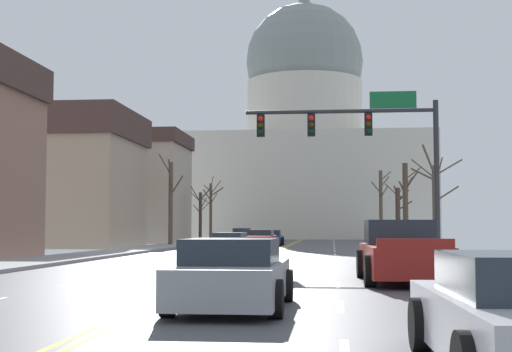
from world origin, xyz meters
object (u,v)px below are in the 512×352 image
Objects in this scene: sedan_near_00 at (390,252)px; sedan_oncoming_00 at (229,244)px; sedan_oncoming_01 at (260,239)px; sedan_oncoming_03 at (242,236)px; sedan_oncoming_02 at (270,238)px; sedan_near_02 at (233,276)px; pickup_truck_near_01 at (402,254)px; signal_gantry at (367,138)px.

sedan_oncoming_00 is (-7.37, 11.96, -0.04)m from sedan_near_00.
sedan_oncoming_01 is at bearing 88.02° from sedan_oncoming_00.
sedan_oncoming_02 is at bearing -70.73° from sedan_oncoming_03.
sedan_near_02 reaches higher than sedan_oncoming_00.
sedan_oncoming_01 is (0.42, 12.23, 0.05)m from sedan_oncoming_00.
pickup_truck_near_01 is at bearing -68.19° from sedan_oncoming_00.
sedan_oncoming_00 is at bearing -91.18° from sedan_oncoming_02.
sedan_oncoming_01 is at bearing -79.18° from sedan_oncoming_03.
sedan_oncoming_01 is 8.12m from sedan_oncoming_02.
sedan_oncoming_03 is (-9.78, 37.95, -4.50)m from signal_gantry.
signal_gantry reaches higher than sedan_oncoming_01.
sedan_oncoming_00 is 12.23m from sedan_oncoming_01.
sedan_oncoming_00 is at bearing 98.07° from sedan_near_02.
sedan_near_00 is 13.56m from sedan_near_02.
sedan_near_00 is 1.00× the size of sedan_near_02.
signal_gantry is 21.52m from sedan_oncoming_01.
signal_gantry is 11.32m from sedan_oncoming_00.
sedan_near_00 is 1.02× the size of sedan_oncoming_02.
pickup_truck_near_01 is at bearing -87.61° from signal_gantry.
sedan_near_02 is 1.04× the size of sedan_oncoming_03.
signal_gantry reaches higher than sedan_oncoming_02.
sedan_oncoming_00 is at bearing 111.81° from pickup_truck_near_01.
sedan_near_02 is at bearing -86.06° from sedan_oncoming_02.
sedan_near_02 is 37.32m from sedan_oncoming_01.
sedan_oncoming_03 reaches higher than sedan_oncoming_00.
signal_gantry is 1.81× the size of sedan_oncoming_02.
pickup_truck_near_01 reaches higher than sedan_oncoming_00.
sedan_near_02 is (-3.67, -6.97, -0.14)m from pickup_truck_near_01.
signal_gantry reaches higher than sedan_oncoming_00.
pickup_truck_near_01 is 1.23× the size of sedan_near_02.
sedan_near_02 reaches higher than sedan_oncoming_01.
sedan_oncoming_00 is 30.27m from sedan_oncoming_03.
sedan_oncoming_02 is at bearing 90.03° from sedan_oncoming_01.
sedan_near_02 is at bearing -106.40° from sedan_near_00.
sedan_near_00 is at bearing -58.38° from sedan_oncoming_00.
signal_gantry is 6.16m from sedan_near_00.
pickup_truck_near_01 is 38.94m from sedan_oncoming_02.
pickup_truck_near_01 is (0.43, -10.17, -4.37)m from signal_gantry.
sedan_oncoming_00 is at bearing 121.62° from sedan_near_00.
pickup_truck_near_01 is at bearing -77.36° from sedan_oncoming_01.
sedan_near_00 is at bearing -76.16° from sedan_oncoming_03.
pickup_truck_near_01 is at bearing 62.26° from sedan_near_02.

